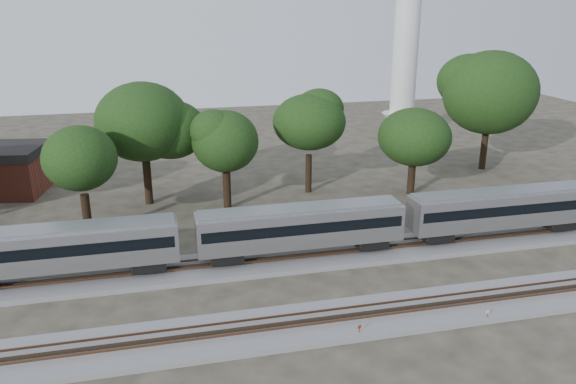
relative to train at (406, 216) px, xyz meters
name	(u,v)px	position (x,y,z in m)	size (l,w,h in m)	color
ground	(297,297)	(-11.20, -6.00, -3.16)	(160.00, 160.00, 0.00)	#383328
track_far	(279,260)	(-11.20, 0.00, -2.96)	(160.00, 5.00, 0.73)	slate
track_near	(311,324)	(-11.20, -10.00, -2.96)	(160.00, 5.00, 0.73)	slate
train	(406,216)	(0.00, 0.00, 0.00)	(107.39, 3.06, 4.52)	#B0B3B8
switch_stand_red	(359,329)	(-8.55, -11.94, -2.57)	(0.28, 0.14, 0.93)	#512D19
switch_stand_white	(487,315)	(0.50, -12.18, -2.60)	(0.28, 0.08, 0.88)	#512D19
switch_lever	(406,324)	(-5.03, -11.43, -3.01)	(0.50, 0.30, 0.30)	#512D19
tree_2	(80,158)	(-27.15, 9.83, 4.20)	(7.51, 7.51, 10.59)	black
tree_3	(143,122)	(-21.66, 17.47, 5.76)	(9.08, 9.08, 12.80)	black
tree_4	(225,141)	(-13.66, 13.95, 4.04)	(7.34, 7.34, 10.35)	black
tree_5	(309,122)	(-3.95, 17.31, 4.88)	(8.20, 8.20, 11.56)	black
tree_6	(414,137)	(6.92, 13.59, 3.46)	(6.76, 6.76, 9.53)	black
tree_7	(490,93)	(20.51, 21.13, 6.68)	(10.02, 10.02, 14.13)	black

